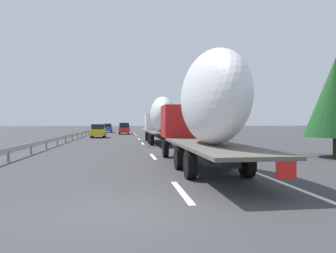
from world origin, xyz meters
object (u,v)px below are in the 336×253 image
object	(u,v)px
car_red_compact	(124,128)
car_blue_sedan	(108,128)
car_yellow_coupe	(98,131)
truck_trailing	(205,108)
road_sign	(172,120)
truck_lead	(161,118)
car_black_suv	(126,127)

from	to	relation	value
car_red_compact	car_blue_sedan	distance (m)	10.51
car_yellow_coupe	truck_trailing	bearing A→B (deg)	-166.82
truck_trailing	road_sign	xyz separation A→B (m)	(31.31, -3.10, -0.37)
car_red_compact	road_sign	bearing A→B (deg)	-148.75
truck_lead	car_yellow_coupe	world-z (taller)	truck_lead
car_black_suv	car_yellow_coupe	bearing A→B (deg)	173.61
car_yellow_coupe	car_blue_sedan	bearing A→B (deg)	-0.11
car_yellow_coupe	car_red_compact	size ratio (longest dim) A/B	0.91
car_blue_sedan	car_yellow_coupe	bearing A→B (deg)	179.89
truck_lead	road_sign	size ratio (longest dim) A/B	3.70
car_yellow_coupe	car_red_compact	xyz separation A→B (m)	(12.14, -3.39, 0.06)
truck_lead	car_yellow_coupe	distance (m)	14.78
road_sign	car_blue_sedan	bearing A→B (deg)	25.63
car_yellow_coupe	car_black_suv	size ratio (longest dim) A/B	0.94
truck_lead	car_red_compact	bearing A→B (deg)	8.50
car_red_compact	road_sign	world-z (taller)	road_sign
truck_lead	car_blue_sedan	bearing A→B (deg)	11.45
car_black_suv	car_blue_sedan	distance (m)	12.12
car_yellow_coupe	road_sign	xyz separation A→B (m)	(0.88, -10.22, 1.45)
truck_trailing	car_yellow_coupe	world-z (taller)	truck_trailing
truck_lead	car_blue_sedan	distance (m)	35.71
truck_lead	car_yellow_coupe	xyz separation A→B (m)	(12.86, 7.12, -1.58)
truck_trailing	car_yellow_coupe	distance (m)	31.30
road_sign	car_yellow_coupe	bearing A→B (deg)	94.93
truck_lead	road_sign	world-z (taller)	truck_lead
truck_trailing	car_blue_sedan	xyz separation A→B (m)	(52.53, 7.08, -1.83)
car_yellow_coupe	road_sign	bearing A→B (deg)	-85.07
truck_trailing	car_blue_sedan	bearing A→B (deg)	7.68
truck_trailing	car_black_suv	world-z (taller)	truck_trailing
car_red_compact	car_blue_sedan	world-z (taller)	car_red_compact
road_sign	truck_trailing	bearing A→B (deg)	174.35
truck_lead	car_black_suv	xyz separation A→B (m)	(46.49, 3.36, -1.57)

